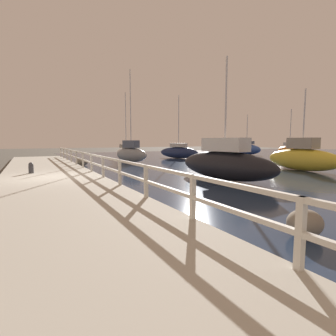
{
  "coord_description": "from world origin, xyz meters",
  "views": [
    {
      "loc": [
        -0.93,
        -13.28,
        1.91
      ],
      "look_at": [
        4.43,
        -3.28,
        0.73
      ],
      "focal_mm": 28.0,
      "sensor_mm": 36.0,
      "label": 1
    }
  ],
  "objects_px": {
    "sailboat_white": "(126,152)",
    "sailboat_orange": "(289,151)",
    "sailboat_blue": "(247,149)",
    "sailboat_gray": "(131,153)",
    "mooring_bollard": "(31,168)",
    "sailboat_yellow": "(302,158)",
    "sailboat_navy": "(178,152)",
    "sailboat_black": "(225,163)"
  },
  "relations": [
    {
      "from": "sailboat_white",
      "to": "sailboat_orange",
      "type": "height_order",
      "value": "sailboat_white"
    },
    {
      "from": "sailboat_blue",
      "to": "sailboat_white",
      "type": "bearing_deg",
      "value": 174.52
    },
    {
      "from": "sailboat_white",
      "to": "sailboat_gray",
      "type": "height_order",
      "value": "sailboat_gray"
    },
    {
      "from": "mooring_bollard",
      "to": "sailboat_yellow",
      "type": "distance_m",
      "value": 16.04
    },
    {
      "from": "mooring_bollard",
      "to": "sailboat_navy",
      "type": "distance_m",
      "value": 17.08
    },
    {
      "from": "sailboat_black",
      "to": "sailboat_gray",
      "type": "height_order",
      "value": "sailboat_gray"
    },
    {
      "from": "sailboat_white",
      "to": "sailboat_orange",
      "type": "xyz_separation_m",
      "value": [
        17.23,
        -7.36,
        0.08
      ]
    },
    {
      "from": "sailboat_yellow",
      "to": "sailboat_navy",
      "type": "xyz_separation_m",
      "value": [
        -1.04,
        13.83,
        -0.12
      ]
    },
    {
      "from": "sailboat_blue",
      "to": "sailboat_black",
      "type": "distance_m",
      "value": 24.85
    },
    {
      "from": "mooring_bollard",
      "to": "sailboat_navy",
      "type": "relative_size",
      "value": 0.08
    },
    {
      "from": "mooring_bollard",
      "to": "sailboat_navy",
      "type": "xyz_separation_m",
      "value": [
        14.34,
        9.28,
        0.19
      ]
    },
    {
      "from": "mooring_bollard",
      "to": "sailboat_orange",
      "type": "relative_size",
      "value": 0.1
    },
    {
      "from": "sailboat_blue",
      "to": "sailboat_navy",
      "type": "relative_size",
      "value": 0.81
    },
    {
      "from": "sailboat_white",
      "to": "sailboat_orange",
      "type": "relative_size",
      "value": 1.28
    },
    {
      "from": "sailboat_gray",
      "to": "sailboat_black",
      "type": "bearing_deg",
      "value": -110.91
    },
    {
      "from": "sailboat_yellow",
      "to": "sailboat_orange",
      "type": "distance_m",
      "value": 14.66
    },
    {
      "from": "sailboat_black",
      "to": "sailboat_yellow",
      "type": "bearing_deg",
      "value": -0.49
    },
    {
      "from": "sailboat_white",
      "to": "sailboat_black",
      "type": "relative_size",
      "value": 1.18
    },
    {
      "from": "sailboat_orange",
      "to": "sailboat_navy",
      "type": "distance_m",
      "value": 13.08
    },
    {
      "from": "mooring_bollard",
      "to": "sailboat_black",
      "type": "height_order",
      "value": "sailboat_black"
    },
    {
      "from": "sailboat_white",
      "to": "sailboat_navy",
      "type": "height_order",
      "value": "sailboat_white"
    },
    {
      "from": "sailboat_white",
      "to": "sailboat_black",
      "type": "distance_m",
      "value": 17.6
    },
    {
      "from": "sailboat_white",
      "to": "sailboat_navy",
      "type": "distance_m",
      "value": 5.73
    },
    {
      "from": "sailboat_orange",
      "to": "sailboat_navy",
      "type": "bearing_deg",
      "value": 167.14
    },
    {
      "from": "sailboat_yellow",
      "to": "sailboat_gray",
      "type": "xyz_separation_m",
      "value": [
        -7.34,
        11.48,
        -0.01
      ]
    },
    {
      "from": "sailboat_orange",
      "to": "sailboat_gray",
      "type": "relative_size",
      "value": 0.68
    },
    {
      "from": "sailboat_navy",
      "to": "sailboat_orange",
      "type": "bearing_deg",
      "value": -39.21
    },
    {
      "from": "sailboat_blue",
      "to": "sailboat_gray",
      "type": "bearing_deg",
      "value": -169.29
    },
    {
      "from": "sailboat_white",
      "to": "sailboat_navy",
      "type": "bearing_deg",
      "value": -35.09
    },
    {
      "from": "sailboat_blue",
      "to": "sailboat_white",
      "type": "xyz_separation_m",
      "value": [
        -17.14,
        0.69,
        -0.14
      ]
    },
    {
      "from": "mooring_bollard",
      "to": "sailboat_orange",
      "type": "distance_m",
      "value": 27.07
    },
    {
      "from": "mooring_bollard",
      "to": "sailboat_blue",
      "type": "xyz_separation_m",
      "value": [
        26.54,
        11.51,
        0.29
      ]
    },
    {
      "from": "mooring_bollard",
      "to": "sailboat_navy",
      "type": "bearing_deg",
      "value": 32.92
    },
    {
      "from": "sailboat_orange",
      "to": "sailboat_navy",
      "type": "xyz_separation_m",
      "value": [
        -12.3,
        4.45,
        -0.03
      ]
    },
    {
      "from": "sailboat_white",
      "to": "sailboat_yellow",
      "type": "bearing_deg",
      "value": -74.9
    },
    {
      "from": "sailboat_black",
      "to": "sailboat_blue",
      "type": "bearing_deg",
      "value": 35.69
    },
    {
      "from": "sailboat_blue",
      "to": "mooring_bollard",
      "type": "bearing_deg",
      "value": -159.74
    },
    {
      "from": "sailboat_blue",
      "to": "sailboat_navy",
      "type": "xyz_separation_m",
      "value": [
        -12.2,
        -2.22,
        -0.09
      ]
    },
    {
      "from": "sailboat_black",
      "to": "sailboat_orange",
      "type": "bearing_deg",
      "value": 22.01
    },
    {
      "from": "mooring_bollard",
      "to": "sailboat_gray",
      "type": "relative_size",
      "value": 0.07
    },
    {
      "from": "sailboat_blue",
      "to": "sailboat_gray",
      "type": "xyz_separation_m",
      "value": [
        -18.5,
        -4.58,
        0.01
      ]
    },
    {
      "from": "sailboat_yellow",
      "to": "sailboat_blue",
      "type": "bearing_deg",
      "value": 59.37
    }
  ]
}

